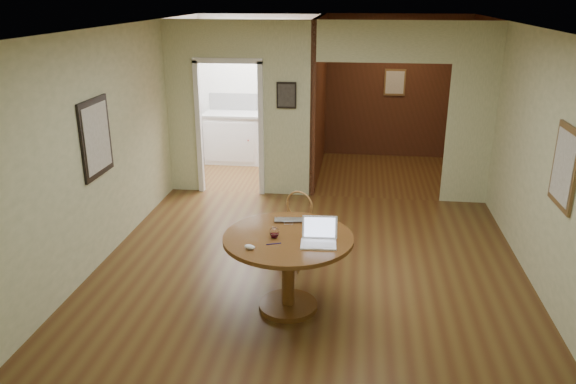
# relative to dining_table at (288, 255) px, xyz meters

# --- Properties ---
(floor) EXTENTS (5.00, 5.00, 0.00)m
(floor) POSITION_rel_dining_table_xyz_m (0.14, 0.91, -0.60)
(floor) COLOR #4E2D16
(floor) RESTS_ON ground
(room_shell) EXTENTS (5.20, 7.50, 5.00)m
(room_shell) POSITION_rel_dining_table_xyz_m (-0.33, 4.01, 0.69)
(room_shell) COLOR silver
(room_shell) RESTS_ON ground
(dining_table) EXTENTS (1.29, 1.29, 0.81)m
(dining_table) POSITION_rel_dining_table_xyz_m (0.00, 0.00, 0.00)
(dining_table) COLOR brown
(dining_table) RESTS_ON ground
(chair) EXTENTS (0.49, 0.49, 0.90)m
(chair) POSITION_rel_dining_table_xyz_m (-0.04, 1.01, -0.10)
(chair) COLOR #A9773C
(chair) RESTS_ON ground
(open_laptop) EXTENTS (0.35, 0.31, 0.24)m
(open_laptop) POSITION_rel_dining_table_xyz_m (0.31, -0.10, 0.27)
(open_laptop) COLOR white
(open_laptop) RESTS_ON dining_table
(closed_laptop) EXTENTS (0.32, 0.23, 0.02)m
(closed_laptop) POSITION_rel_dining_table_xyz_m (-0.04, 0.34, 0.22)
(closed_laptop) COLOR #A8A8AD
(closed_laptop) RESTS_ON dining_table
(mouse) EXTENTS (0.12, 0.09, 0.05)m
(mouse) POSITION_rel_dining_table_xyz_m (-0.32, -0.34, 0.23)
(mouse) COLOR white
(mouse) RESTS_ON dining_table
(wine_glass) EXTENTS (0.10, 0.10, 0.11)m
(wine_glass) POSITION_rel_dining_table_xyz_m (-0.13, -0.05, 0.26)
(wine_glass) COLOR white
(wine_glass) RESTS_ON dining_table
(pen) EXTENTS (0.14, 0.06, 0.01)m
(pen) POSITION_rel_dining_table_xyz_m (-0.11, -0.20, 0.21)
(pen) COLOR #0C0C54
(pen) RESTS_ON dining_table
(kitchen_cabinet) EXTENTS (2.06, 0.60, 0.94)m
(kitchen_cabinet) POSITION_rel_dining_table_xyz_m (-1.21, 5.11, -0.13)
(kitchen_cabinet) COLOR white
(kitchen_cabinet) RESTS_ON ground
(grocery_bag) EXTENTS (0.32, 0.28, 0.28)m
(grocery_bag) POSITION_rel_dining_table_xyz_m (-1.01, 5.11, 0.48)
(grocery_bag) COLOR tan
(grocery_bag) RESTS_ON kitchen_cabinet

